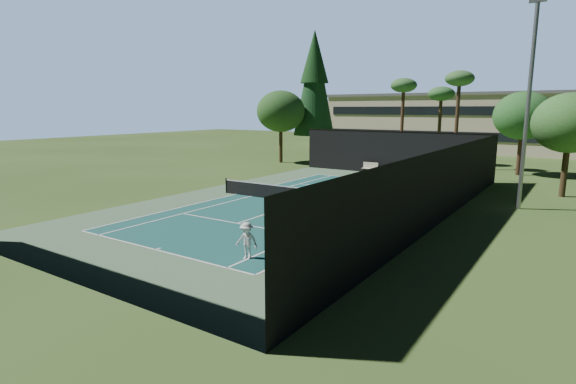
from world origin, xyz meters
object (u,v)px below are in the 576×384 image
(tennis_ball_b, at_px, (287,189))
(tennis_ball_c, at_px, (330,200))
(player, at_px, (247,241))
(trash_bin, at_px, (389,169))
(tennis_ball_a, at_px, (99,230))
(tennis_ball_d, at_px, (276,187))
(park_bench, at_px, (370,167))
(tennis_net, at_px, (301,195))

(tennis_ball_b, distance_m, tennis_ball_c, 5.08)
(player, bearing_deg, trash_bin, 90.82)
(tennis_ball_a, bearing_deg, tennis_ball_d, 89.46)
(tennis_ball_a, bearing_deg, park_bench, 83.66)
(player, relative_size, tennis_ball_c, 23.42)
(tennis_ball_b, xyz_separation_m, park_bench, (1.71, 11.77, 0.51))
(tennis_net, height_order, tennis_ball_a, tennis_net)
(player, bearing_deg, tennis_ball_b, 110.12)
(tennis_ball_b, relative_size, trash_bin, 0.08)
(tennis_ball_a, bearing_deg, player, 4.68)
(tennis_ball_c, bearing_deg, player, -76.86)
(tennis_ball_a, distance_m, park_bench, 26.98)
(player, distance_m, trash_bin, 26.55)
(trash_bin, bearing_deg, tennis_ball_d, -111.79)
(tennis_ball_a, relative_size, trash_bin, 0.07)
(player, relative_size, tennis_ball_a, 23.52)
(tennis_net, distance_m, tennis_ball_b, 5.21)
(park_bench, bearing_deg, player, -77.12)
(tennis_ball_c, distance_m, park_bench, 13.91)
(tennis_net, relative_size, tennis_ball_d, 220.75)
(tennis_ball_b, relative_size, tennis_ball_d, 1.32)
(tennis_net, relative_size, trash_bin, 13.65)
(player, height_order, tennis_ball_d, player)
(tennis_net, relative_size, park_bench, 8.60)
(tennis_net, distance_m, trash_bin, 15.64)
(tennis_net, bearing_deg, tennis_ball_b, 134.20)
(tennis_net, relative_size, tennis_ball_b, 167.18)
(player, xyz_separation_m, tennis_ball_c, (-2.92, 12.51, -0.74))
(player, height_order, tennis_ball_c, player)
(player, relative_size, tennis_ball_d, 26.35)
(player, relative_size, tennis_ball_b, 19.95)
(tennis_ball_b, height_order, park_bench, park_bench)
(tennis_ball_b, height_order, tennis_ball_c, tennis_ball_b)
(tennis_ball_b, bearing_deg, trash_bin, 73.36)
(tennis_net, bearing_deg, tennis_ball_c, 59.48)
(player, relative_size, park_bench, 1.03)
(tennis_ball_a, relative_size, park_bench, 0.04)
(tennis_ball_b, height_order, trash_bin, trash_bin)
(tennis_net, xyz_separation_m, player, (4.06, -10.59, 0.21))
(tennis_net, relative_size, player, 8.38)
(park_bench, height_order, trash_bin, park_bench)
(tennis_net, bearing_deg, trash_bin, 90.19)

